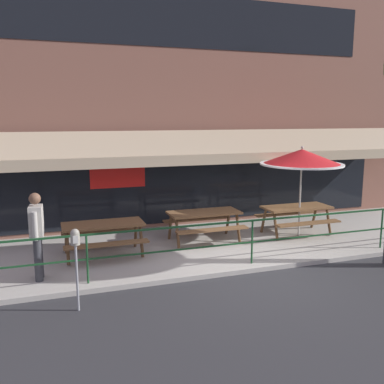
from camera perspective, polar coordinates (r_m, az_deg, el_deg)
The scene contains 10 objects.
ground_plane at distance 9.23m, azimuth 8.77°, elevation -10.55°, with size 120.00×120.00×0.00m, color #2D2D30.
patio_deck at distance 10.93m, azimuth 3.90°, elevation -6.88°, with size 15.00×4.00×0.10m, color #ADA89E.
restaurant_building at distance 12.56m, azimuth 0.08°, elevation 13.94°, with size 15.00×1.60×8.23m.
patio_railing at distance 9.24m, azimuth 8.04°, elevation -5.30°, with size 13.84×0.04×0.97m.
picnic_table_left at distance 9.87m, azimuth -11.76°, elevation -4.98°, with size 1.80×1.42×0.76m.
picnic_table_centre at distance 10.80m, azimuth 1.62°, elevation -3.46°, with size 1.80×1.42×0.76m.
picnic_table_right at distance 11.77m, azimuth 13.74°, elevation -2.62°, with size 1.80×1.42×0.76m.
patio_umbrella_right at distance 11.42m, azimuth 14.43°, elevation 4.47°, with size 2.14×2.14×2.38m.
pedestrian_walking at distance 8.72m, azimuth -19.98°, elevation -4.99°, with size 0.27×0.62×1.71m.
parking_meter_near at distance 7.32m, azimuth -15.28°, elevation -6.82°, with size 0.15×0.16×1.42m.
Camera 1 is at (-4.07, -7.63, 3.23)m, focal length 40.00 mm.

